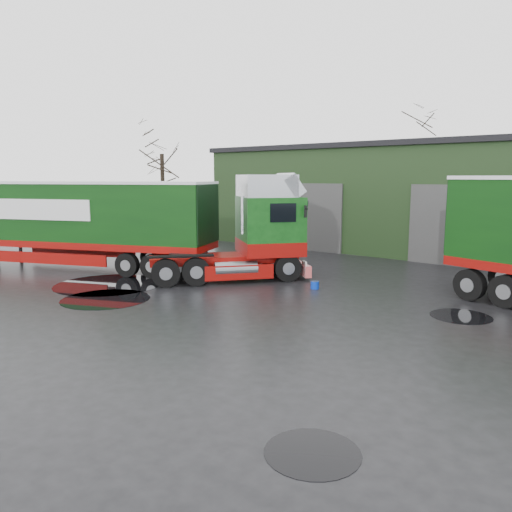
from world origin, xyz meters
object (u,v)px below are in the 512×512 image
(hero_tractor, at_px, (223,227))
(tree_back_a, at_px, (416,172))
(wash_bucket, at_px, (315,285))
(tree_left, at_px, (163,179))
(trailer_left, at_px, (77,225))
(warehouse, at_px, (484,198))

(hero_tractor, relative_size, tree_back_a, 0.77)
(wash_bucket, height_order, tree_left, tree_left)
(tree_left, bearing_deg, wash_bucket, -22.05)
(wash_bucket, bearing_deg, tree_back_a, 102.90)
(hero_tractor, height_order, trailer_left, hero_tractor)
(trailer_left, height_order, tree_back_a, tree_back_a)
(warehouse, distance_m, wash_bucket, 15.23)
(hero_tractor, distance_m, wash_bucket, 4.73)
(trailer_left, bearing_deg, tree_back_a, -33.95)
(warehouse, relative_size, wash_bucket, 101.54)
(trailer_left, distance_m, tree_left, 11.67)
(warehouse, relative_size, trailer_left, 2.39)
(warehouse, bearing_deg, trailer_left, -126.84)
(warehouse, distance_m, trailer_left, 22.65)
(wash_bucket, relative_size, tree_left, 0.04)
(hero_tractor, height_order, tree_back_a, tree_back_a)
(trailer_left, height_order, wash_bucket, trailer_left)
(tree_left, distance_m, tree_back_a, 21.10)
(warehouse, height_order, tree_left, tree_left)
(warehouse, relative_size, tree_left, 3.81)
(hero_tractor, xyz_separation_m, wash_bucket, (4.17, 0.75, -2.11))
(wash_bucket, xyz_separation_m, tree_left, (-16.67, 6.75, 4.10))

